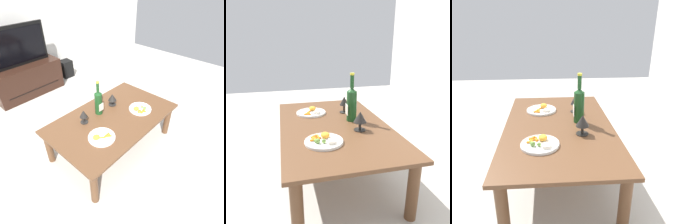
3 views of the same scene
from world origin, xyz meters
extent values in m
plane|color=#B7B2A8|center=(0.00, 0.00, 0.00)|extent=(6.40, 6.40, 0.00)
cube|color=brown|center=(0.00, 0.00, 0.41)|extent=(1.35, 0.80, 0.03)
cylinder|color=brown|center=(-0.61, -0.34, 0.20)|extent=(0.07, 0.07, 0.40)
cylinder|color=brown|center=(0.61, -0.34, 0.20)|extent=(0.07, 0.07, 0.40)
cylinder|color=brown|center=(-0.61, 0.34, 0.20)|extent=(0.07, 0.07, 0.40)
cylinder|color=brown|center=(0.61, 0.34, 0.20)|extent=(0.07, 0.07, 0.40)
cube|color=black|center=(-0.03, 1.82, 0.25)|extent=(1.05, 0.45, 0.49)
cube|color=black|center=(-0.03, 1.59, 0.15)|extent=(0.84, 0.01, 0.01)
cube|color=black|center=(-0.03, 1.82, 0.78)|extent=(0.87, 0.04, 0.57)
cube|color=black|center=(-0.03, 1.80, 0.78)|extent=(0.80, 0.01, 0.48)
cube|color=black|center=(0.76, 1.86, 0.15)|extent=(0.21, 0.21, 0.31)
cylinder|color=#19471E|center=(-0.05, 0.16, 0.54)|extent=(0.08, 0.08, 0.24)
cone|color=#19471E|center=(-0.05, 0.16, 0.67)|extent=(0.08, 0.08, 0.04)
cylinder|color=#19471E|center=(-0.05, 0.16, 0.74)|extent=(0.03, 0.03, 0.10)
cylinder|color=yellow|center=(-0.05, 0.16, 0.79)|extent=(0.03, 0.03, 0.02)
cube|color=silver|center=(-0.05, 0.12, 0.52)|extent=(0.06, 0.00, 0.09)
cylinder|color=black|center=(-0.26, 0.16, 0.42)|extent=(0.08, 0.08, 0.01)
cylinder|color=black|center=(-0.26, 0.16, 0.46)|extent=(0.02, 0.02, 0.06)
cone|color=black|center=(-0.26, 0.16, 0.53)|extent=(0.08, 0.08, 0.08)
cylinder|color=black|center=(0.16, 0.16, 0.42)|extent=(0.09, 0.09, 0.01)
cylinder|color=black|center=(0.16, 0.16, 0.46)|extent=(0.02, 0.02, 0.06)
cone|color=black|center=(0.16, 0.16, 0.52)|extent=(0.09, 0.09, 0.08)
cylinder|color=white|center=(-0.30, -0.13, 0.43)|extent=(0.25, 0.25, 0.01)
torus|color=white|center=(-0.30, -0.13, 0.44)|extent=(0.25, 0.25, 0.01)
ellipsoid|color=orange|center=(-0.35, -0.11, 0.45)|extent=(0.07, 0.06, 0.04)
cube|color=beige|center=(-0.26, -0.09, 0.44)|extent=(0.07, 0.06, 0.02)
cylinder|color=orange|center=(-0.26, -0.18, 0.44)|extent=(0.05, 0.04, 0.01)
cylinder|color=orange|center=(-0.24, -0.17, 0.44)|extent=(0.03, 0.05, 0.01)
cylinder|color=orange|center=(-0.26, -0.17, 0.44)|extent=(0.05, 0.03, 0.01)
cylinder|color=orange|center=(-0.27, -0.15, 0.44)|extent=(0.05, 0.01, 0.01)
cylinder|color=orange|center=(-0.31, -0.15, 0.44)|extent=(0.05, 0.04, 0.01)
cylinder|color=white|center=(0.30, -0.13, 0.43)|extent=(0.25, 0.25, 0.01)
torus|color=white|center=(0.30, -0.13, 0.44)|extent=(0.25, 0.25, 0.01)
ellipsoid|color=orange|center=(0.25, -0.11, 0.45)|extent=(0.06, 0.06, 0.04)
cube|color=beige|center=(0.35, -0.09, 0.44)|extent=(0.06, 0.05, 0.02)
cylinder|color=orange|center=(0.25, -0.16, 0.44)|extent=(0.05, 0.01, 0.01)
cylinder|color=orange|center=(0.25, -0.17, 0.44)|extent=(0.02, 0.05, 0.01)
cylinder|color=orange|center=(0.23, -0.19, 0.44)|extent=(0.04, 0.05, 0.01)
cylinder|color=orange|center=(0.27, -0.19, 0.44)|extent=(0.05, 0.03, 0.01)
cylinder|color=orange|center=(0.28, -0.20, 0.44)|extent=(0.04, 0.05, 0.01)
cylinder|color=orange|center=(0.29, -0.19, 0.44)|extent=(0.03, 0.05, 0.01)
sphere|color=olive|center=(0.31, -0.19, 0.45)|extent=(0.02, 0.02, 0.02)
sphere|color=olive|center=(0.33, -0.14, 0.45)|extent=(0.03, 0.03, 0.03)
sphere|color=olive|center=(0.33, -0.18, 0.45)|extent=(0.03, 0.03, 0.03)
camera|label=1|loc=(-1.21, -1.09, 1.70)|focal=31.55mm
camera|label=2|loc=(1.60, -0.37, 1.05)|focal=36.51mm
camera|label=3|loc=(1.62, -0.08, 1.17)|focal=37.95mm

